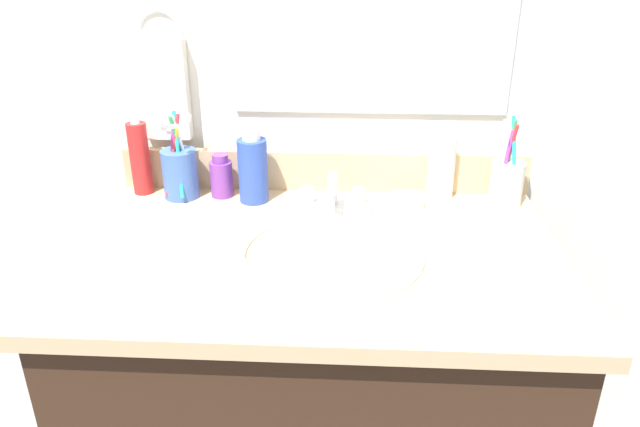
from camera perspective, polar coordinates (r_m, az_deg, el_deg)
countertop at (r=1.13m, az=-0.37°, el=-3.91°), size 0.91×0.60×0.03m
backsplash at (r=1.36m, az=0.35°, el=4.09°), size 0.91×0.02×0.09m
back_wall at (r=1.54m, az=0.44°, el=-4.59°), size 2.01×0.04×1.30m
towel_ring at (r=1.39m, az=-14.95°, el=16.27°), size 0.10×0.01×0.10m
hand_towel at (r=1.40m, az=-14.62°, el=11.30°), size 0.11×0.04×0.22m
sink_basin at (r=1.12m, az=0.80°, el=-5.18°), size 0.35×0.35×0.11m
faucet at (r=1.26m, az=1.18°, el=1.50°), size 0.16×0.10×0.08m
bottle_lotion_white at (r=1.34m, az=11.42°, el=4.52°), size 0.06×0.06×0.17m
bottle_spray_red at (r=1.39m, az=-16.72°, el=5.19°), size 0.04×0.04×0.20m
bottle_cream_purple at (r=1.35m, az=-9.32°, el=3.43°), size 0.05×0.05×0.10m
bottle_shampoo_blue at (r=1.30m, az=-6.39°, el=4.34°), size 0.06×0.06×0.17m
cup_white_ceramic at (r=1.34m, az=17.27°, el=2.97°), size 0.07×0.09×0.20m
cup_blue_plastic at (r=1.35m, az=-13.15°, el=3.91°), size 0.08×0.10×0.19m
soap_bar at (r=1.31m, az=8.34°, el=1.29°), size 0.06×0.04×0.02m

